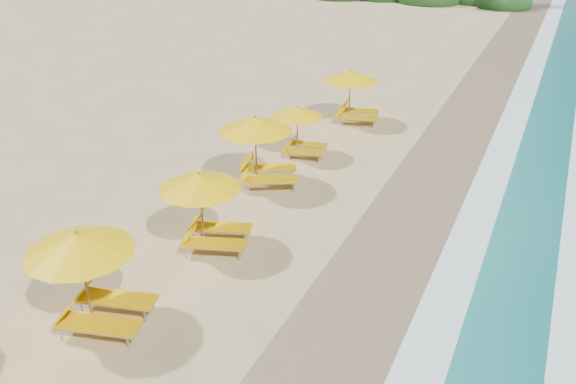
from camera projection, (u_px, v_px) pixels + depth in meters
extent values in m
plane|color=tan|center=(288.00, 225.00, 19.51)|extent=(160.00, 160.00, 0.00)
cube|color=#80694C|center=(409.00, 253.00, 18.00)|extent=(4.00, 160.00, 0.01)
cube|color=white|center=(459.00, 264.00, 17.42)|extent=(1.20, 160.00, 0.01)
cube|color=white|center=(571.00, 290.00, 16.29)|extent=(0.80, 160.00, 0.01)
cylinder|color=olive|center=(85.00, 280.00, 14.56)|extent=(0.06, 0.06, 2.56)
cone|color=#F3BA05|center=(78.00, 243.00, 14.08)|extent=(3.20, 3.20, 0.51)
sphere|color=olive|center=(76.00, 232.00, 13.95)|extent=(0.09, 0.09, 0.09)
cylinder|color=olive|center=(202.00, 211.00, 17.85)|extent=(0.06, 0.06, 2.39)
cone|color=#F3BA05|center=(200.00, 181.00, 17.40)|extent=(3.14, 3.14, 0.48)
sphere|color=olive|center=(199.00, 173.00, 17.28)|extent=(0.09, 0.09, 0.09)
cylinder|color=olive|center=(256.00, 152.00, 21.66)|extent=(0.06, 0.06, 2.57)
cone|color=#F3BA05|center=(255.00, 124.00, 21.18)|extent=(3.58, 3.58, 0.52)
sphere|color=olive|center=(255.00, 116.00, 21.05)|extent=(0.09, 0.09, 0.09)
cylinder|color=olive|center=(297.00, 131.00, 24.24)|extent=(0.05, 0.05, 2.02)
cone|color=#F3BA05|center=(297.00, 112.00, 23.86)|extent=(2.41, 2.41, 0.41)
sphere|color=olive|center=(297.00, 106.00, 23.76)|extent=(0.07, 0.07, 0.07)
cylinder|color=olive|center=(350.00, 97.00, 27.73)|extent=(0.06, 0.06, 2.37)
cone|color=#F3BA05|center=(351.00, 76.00, 27.29)|extent=(2.95, 2.95, 0.48)
sphere|color=olive|center=(351.00, 70.00, 27.17)|extent=(0.08, 0.08, 0.08)
ellipsoid|color=#163D14|center=(504.00, 2.00, 55.30)|extent=(5.00, 5.00, 3.25)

